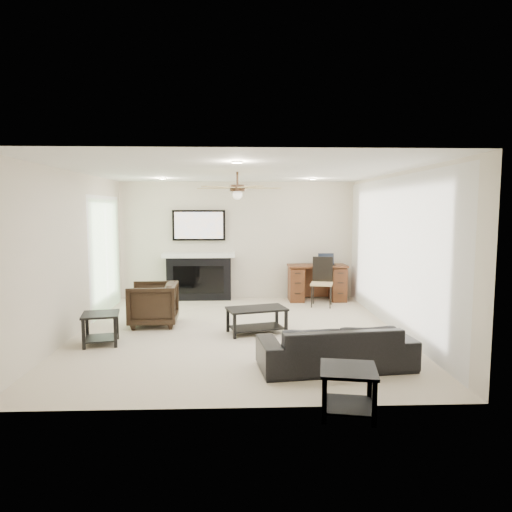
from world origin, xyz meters
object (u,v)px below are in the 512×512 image
object	(u,v)px
sofa	(336,346)
armchair	(153,304)
desk	(317,283)
coffee_table	(257,320)
fireplace_unit	(199,255)

from	to	relation	value
sofa	armchair	bearing A→B (deg)	-46.49
desk	armchair	bearing A→B (deg)	-148.02
sofa	armchair	distance (m)	3.37
sofa	coffee_table	world-z (taller)	sofa
coffee_table	desk	size ratio (longest dim) A/B	0.74
desk	sofa	bearing A→B (deg)	-96.57
desk	coffee_table	bearing A→B (deg)	-119.03
sofa	fireplace_unit	bearing A→B (deg)	-71.52
coffee_table	fireplace_unit	bearing A→B (deg)	97.47
sofa	fireplace_unit	distance (m)	4.76
sofa	armchair	size ratio (longest dim) A/B	2.37
armchair	fireplace_unit	bearing A→B (deg)	161.84
fireplace_unit	sofa	bearing A→B (deg)	-64.62
sofa	coffee_table	xyz separation A→B (m)	(-0.90, 1.60, -0.07)
sofa	desk	size ratio (longest dim) A/B	1.53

